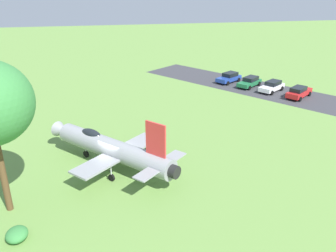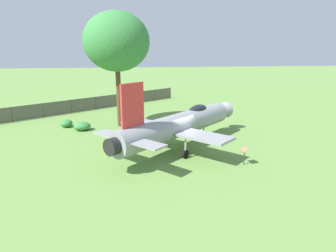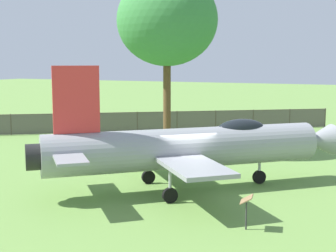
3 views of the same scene
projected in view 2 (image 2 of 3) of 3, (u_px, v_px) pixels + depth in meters
The scene contains 7 objects.
ground_plane at pixel (178, 149), 21.75m from camera, with size 200.00×200.00×0.00m, color #668E42.
display_jet at pixel (181, 124), 21.56m from camera, with size 11.66×11.24×5.29m.
shade_tree at pixel (117, 42), 26.33m from camera, with size 5.99×5.53×10.52m.
perimeter_fence at pixel (84, 104), 34.71m from camera, with size 23.27×16.39×1.58m.
shrub_near_fence at pixel (66, 123), 27.83m from camera, with size 1.12×1.24×0.70m.
shrub_by_tree at pixel (82, 126), 26.66m from camera, with size 1.53×1.34×0.78m.
info_plaque at pixel (244, 152), 18.61m from camera, with size 0.50×0.66×1.14m.
Camera 2 is at (3.52, 20.31, 7.21)m, focal length 31.34 mm.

